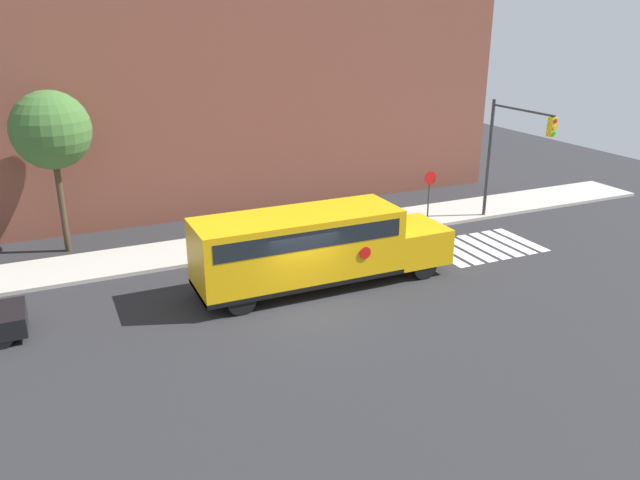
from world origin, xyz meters
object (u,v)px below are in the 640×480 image
school_bus (312,245)px  tree_near_sidewalk (51,131)px  stop_sign (429,191)px  traffic_light (508,145)px

school_bus → tree_near_sidewalk: bearing=136.1°
stop_sign → traffic_light: bearing=-21.7°
tree_near_sidewalk → school_bus: bearing=-43.9°
school_bus → tree_near_sidewalk: size_ratio=1.43×
stop_sign → tree_near_sidewalk: 16.53m
stop_sign → tree_near_sidewalk: bearing=167.2°
school_bus → traffic_light: (11.08, 2.79, 2.22)m
school_bus → stop_sign: size_ratio=3.62×
stop_sign → traffic_light: traffic_light is taller
traffic_light → tree_near_sidewalk: tree_near_sidewalk is taller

